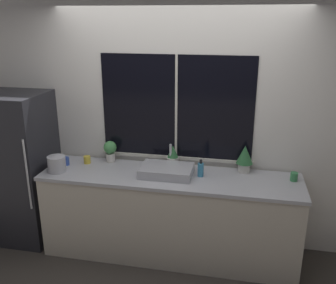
{
  "coord_description": "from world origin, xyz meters",
  "views": [
    {
      "loc": [
        0.67,
        -3.05,
        2.39
      ],
      "look_at": [
        -0.02,
        0.31,
        1.24
      ],
      "focal_mm": 40.0,
      "sensor_mm": 36.0,
      "label": 1
    }
  ],
  "objects_px": {
    "sink": "(167,171)",
    "soap_bottle": "(201,169)",
    "mug_yellow": "(87,160)",
    "mug_green": "(294,177)",
    "refrigerator": "(19,168)",
    "potted_plant_left": "(110,150)",
    "potted_plant_right": "(245,157)",
    "mug_blue": "(65,161)",
    "kettle": "(57,163)",
    "potted_plant_center": "(173,157)"
  },
  "relations": [
    {
      "from": "refrigerator",
      "to": "mug_blue",
      "type": "xyz_separation_m",
      "value": [
        0.54,
        0.02,
        0.11
      ]
    },
    {
      "from": "refrigerator",
      "to": "mug_green",
      "type": "distance_m",
      "value": 2.89
    },
    {
      "from": "mug_blue",
      "to": "kettle",
      "type": "xyz_separation_m",
      "value": [
        0.01,
        -0.19,
        0.05
      ]
    },
    {
      "from": "soap_bottle",
      "to": "mug_green",
      "type": "distance_m",
      "value": 0.9
    },
    {
      "from": "refrigerator",
      "to": "soap_bottle",
      "type": "bearing_deg",
      "value": 0.16
    },
    {
      "from": "refrigerator",
      "to": "mug_yellow",
      "type": "bearing_deg",
      "value": 8.02
    },
    {
      "from": "potted_plant_center",
      "to": "potted_plant_left",
      "type": "bearing_deg",
      "value": 180.0
    },
    {
      "from": "soap_bottle",
      "to": "mug_yellow",
      "type": "xyz_separation_m",
      "value": [
        -1.24,
        0.1,
        -0.03
      ]
    },
    {
      "from": "potted_plant_right",
      "to": "kettle",
      "type": "relative_size",
      "value": 1.54
    },
    {
      "from": "potted_plant_left",
      "to": "mug_green",
      "type": "xyz_separation_m",
      "value": [
        1.9,
        -0.13,
        -0.09
      ]
    },
    {
      "from": "mug_blue",
      "to": "kettle",
      "type": "height_order",
      "value": "kettle"
    },
    {
      "from": "potted_plant_left",
      "to": "mug_green",
      "type": "relative_size",
      "value": 2.76
    },
    {
      "from": "mug_yellow",
      "to": "potted_plant_left",
      "type": "bearing_deg",
      "value": 22.93
    },
    {
      "from": "potted_plant_right",
      "to": "kettle",
      "type": "distance_m",
      "value": 1.9
    },
    {
      "from": "refrigerator",
      "to": "potted_plant_center",
      "type": "height_order",
      "value": "refrigerator"
    },
    {
      "from": "mug_yellow",
      "to": "potted_plant_center",
      "type": "bearing_deg",
      "value": 6.07
    },
    {
      "from": "mug_yellow",
      "to": "mug_green",
      "type": "relative_size",
      "value": 0.96
    },
    {
      "from": "potted_plant_left",
      "to": "soap_bottle",
      "type": "height_order",
      "value": "potted_plant_left"
    },
    {
      "from": "refrigerator",
      "to": "potted_plant_left",
      "type": "distance_m",
      "value": 1.03
    },
    {
      "from": "potted_plant_right",
      "to": "mug_blue",
      "type": "distance_m",
      "value": 1.88
    },
    {
      "from": "refrigerator",
      "to": "sink",
      "type": "distance_m",
      "value": 1.66
    },
    {
      "from": "soap_bottle",
      "to": "potted_plant_center",
      "type": "bearing_deg",
      "value": 147.99
    },
    {
      "from": "mug_yellow",
      "to": "sink",
      "type": "bearing_deg",
      "value": -8.53
    },
    {
      "from": "refrigerator",
      "to": "sink",
      "type": "bearing_deg",
      "value": -1.01
    },
    {
      "from": "potted_plant_left",
      "to": "mug_yellow",
      "type": "height_order",
      "value": "potted_plant_left"
    },
    {
      "from": "potted_plant_right",
      "to": "mug_yellow",
      "type": "xyz_separation_m",
      "value": [
        -1.66,
        -0.1,
        -0.12
      ]
    },
    {
      "from": "sink",
      "to": "kettle",
      "type": "bearing_deg",
      "value": -172.82
    },
    {
      "from": "sink",
      "to": "soap_bottle",
      "type": "relative_size",
      "value": 2.95
    },
    {
      "from": "soap_bottle",
      "to": "sink",
      "type": "bearing_deg",
      "value": -174.13
    },
    {
      "from": "sink",
      "to": "mug_green",
      "type": "bearing_deg",
      "value": 4.92
    },
    {
      "from": "mug_green",
      "to": "mug_yellow",
      "type": "bearing_deg",
      "value": 179.2
    },
    {
      "from": "potted_plant_right",
      "to": "mug_green",
      "type": "relative_size",
      "value": 3.32
    },
    {
      "from": "potted_plant_center",
      "to": "kettle",
      "type": "distance_m",
      "value": 1.19
    },
    {
      "from": "mug_yellow",
      "to": "mug_green",
      "type": "height_order",
      "value": "mug_green"
    },
    {
      "from": "potted_plant_left",
      "to": "potted_plant_right",
      "type": "xyz_separation_m",
      "value": [
        1.43,
        -0.0,
        0.02
      ]
    },
    {
      "from": "refrigerator",
      "to": "kettle",
      "type": "height_order",
      "value": "refrigerator"
    },
    {
      "from": "potted_plant_right",
      "to": "mug_blue",
      "type": "xyz_separation_m",
      "value": [
        -1.87,
        -0.19,
        -0.12
      ]
    },
    {
      "from": "sink",
      "to": "mug_green",
      "type": "relative_size",
      "value": 6.11
    },
    {
      "from": "mug_blue",
      "to": "mug_yellow",
      "type": "xyz_separation_m",
      "value": [
        0.21,
        0.09,
        0.0
      ]
    },
    {
      "from": "sink",
      "to": "potted_plant_left",
      "type": "bearing_deg",
      "value": 160.84
    },
    {
      "from": "mug_yellow",
      "to": "mug_green",
      "type": "xyz_separation_m",
      "value": [
        2.13,
        -0.03,
        0.0
      ]
    },
    {
      "from": "potted_plant_right",
      "to": "mug_blue",
      "type": "relative_size",
      "value": 3.09
    },
    {
      "from": "soap_bottle",
      "to": "kettle",
      "type": "distance_m",
      "value": 1.46
    },
    {
      "from": "soap_bottle",
      "to": "mug_green",
      "type": "bearing_deg",
      "value": 4.57
    },
    {
      "from": "potted_plant_left",
      "to": "mug_green",
      "type": "height_order",
      "value": "potted_plant_left"
    },
    {
      "from": "potted_plant_center",
      "to": "kettle",
      "type": "xyz_separation_m",
      "value": [
        -1.13,
        -0.37,
        -0.02
      ]
    },
    {
      "from": "mug_blue",
      "to": "potted_plant_left",
      "type": "bearing_deg",
      "value": 22.92
    },
    {
      "from": "refrigerator",
      "to": "mug_blue",
      "type": "relative_size",
      "value": 18.22
    },
    {
      "from": "sink",
      "to": "potted_plant_center",
      "type": "relative_size",
      "value": 2.22
    },
    {
      "from": "potted_plant_left",
      "to": "mug_yellow",
      "type": "distance_m",
      "value": 0.27
    }
  ]
}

